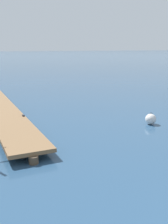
# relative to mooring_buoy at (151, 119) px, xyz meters

# --- Properties ---
(mooring_buoy) EXTENTS (0.59, 0.59, 0.66)m
(mooring_buoy) POSITION_rel_mooring_buoy_xyz_m (0.00, 0.00, 0.00)
(mooring_buoy) COLOR silver
(mooring_buoy) RESTS_ON ground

